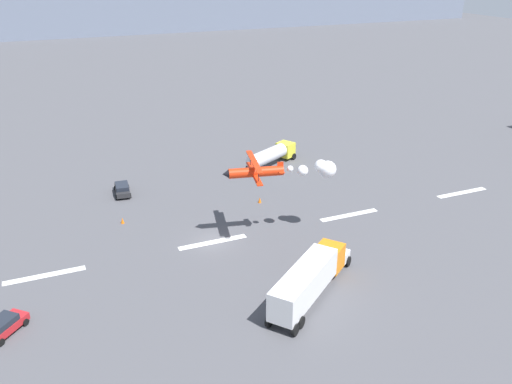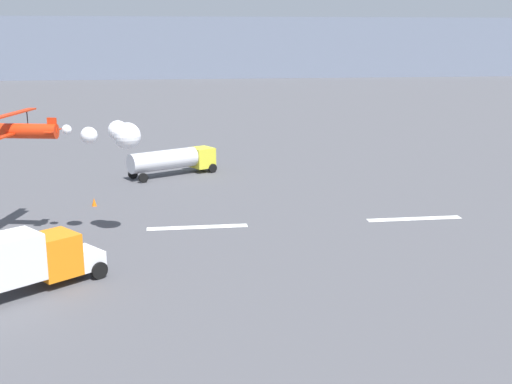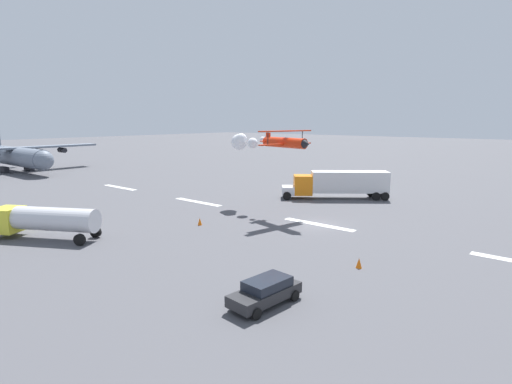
{
  "view_description": "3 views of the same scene",
  "coord_description": "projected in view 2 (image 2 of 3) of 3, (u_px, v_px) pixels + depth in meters",
  "views": [
    {
      "loc": [
        -16.63,
        -51.88,
        29.84
      ],
      "look_at": [
        4.98,
        -0.83,
        5.71
      ],
      "focal_mm": 38.14,
      "sensor_mm": 36.0,
      "label": 1
    },
    {
      "loc": [
        15.96,
        -49.62,
        14.89
      ],
      "look_at": [
        22.73,
        0.0,
        2.73
      ],
      "focal_mm": 45.46,
      "sensor_mm": 36.0,
      "label": 2
    },
    {
      "loc": [
        -20.37,
        34.87,
        10.51
      ],
      "look_at": [
        8.43,
        -0.21,
        2.38
      ],
      "focal_mm": 28.33,
      "sensor_mm": 36.0,
      "label": 3
    }
  ],
  "objects": [
    {
      "name": "runway_stripe_5",
      "position": [
        414.0,
        219.0,
        53.93
      ],
      "size": [
        8.0,
        0.9,
        0.01
      ],
      "primitive_type": "cube",
      "color": "white",
      "rests_on": "ground"
    },
    {
      "name": "runway_stripe_4",
      "position": [
        197.0,
        227.0,
        51.56
      ],
      "size": [
        8.0,
        0.9,
        0.01
      ],
      "primitive_type": "cube",
      "color": "white",
      "rests_on": "ground"
    },
    {
      "name": "traffic_cone_far",
      "position": [
        94.0,
        202.0,
        57.85
      ],
      "size": [
        0.44,
        0.44,
        0.75
      ],
      "primitive_type": "cone",
      "color": "orange",
      "rests_on": "ground"
    },
    {
      "name": "mountain_ridge_distant",
      "position": [
        120.0,
        48.0,
        226.83
      ],
      "size": [
        396.0,
        16.0,
        21.03
      ],
      "primitive_type": "cube",
      "color": "slate",
      "rests_on": "ground"
    },
    {
      "name": "fuel_tanker_truck",
      "position": [
        173.0,
        160.0,
        70.11
      ],
      "size": [
        9.76,
        6.97,
        2.9
      ],
      "color": "yellow",
      "rests_on": "ground"
    },
    {
      "name": "stunt_biplane_red",
      "position": [
        74.0,
        132.0,
        46.89
      ],
      "size": [
        12.75,
        7.06,
        2.55
      ],
      "color": "red"
    }
  ]
}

